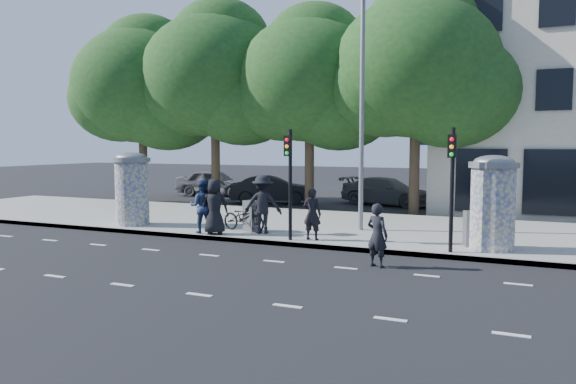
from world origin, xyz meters
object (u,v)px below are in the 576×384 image
at_px(cabinet_left, 251,216).
at_px(bicycle, 244,218).
at_px(ped_a, 215,207).
at_px(car_right, 387,191).
at_px(cabinet_right, 473,229).
at_px(car_left, 215,183).
at_px(car_mid, 272,190).
at_px(ad_column_right, 493,200).
at_px(traffic_pole_near, 290,173).
at_px(ped_d, 263,204).
at_px(ad_column_left, 132,187).
at_px(man_road, 377,235).
at_px(traffic_pole_far, 452,176).
at_px(ped_c, 202,206).
at_px(ped_b, 312,214).
at_px(street_lamp, 361,94).

bearing_deg(cabinet_left, bicycle, -124.43).
height_order(ped_a, car_right, ped_a).
height_order(bicycle, car_right, car_right).
height_order(cabinet_right, car_left, car_left).
xyz_separation_m(ped_a, car_mid, (-3.02, 10.66, -0.35)).
bearing_deg(ad_column_right, traffic_pole_near, -171.11).
relative_size(ped_a, ped_d, 0.94).
distance_m(ad_column_left, car_right, 13.43).
xyz_separation_m(ad_column_right, cabinet_left, (-7.73, 0.24, -0.87)).
relative_size(man_road, cabinet_left, 1.57).
bearing_deg(ad_column_left, ad_column_right, 0.92).
bearing_deg(bicycle, traffic_pole_near, -102.79).
distance_m(traffic_pole_far, ped_d, 6.33).
relative_size(ped_c, car_mid, 0.41).
xyz_separation_m(traffic_pole_near, ped_c, (-3.22, 0.13, -1.19)).
bearing_deg(ped_b, ped_d, -15.69).
height_order(cabinet_left, car_left, car_left).
bearing_deg(ped_c, ped_d, -179.71).
bearing_deg(ped_a, cabinet_left, -149.35).
distance_m(ped_b, car_right, 12.05).
xyz_separation_m(ped_d, car_right, (1.32, 11.50, -0.42)).
relative_size(ped_a, cabinet_left, 1.76).
bearing_deg(traffic_pole_near, ad_column_right, 8.89).
distance_m(ad_column_right, man_road, 3.86).
bearing_deg(street_lamp, bicycle, -152.71).
bearing_deg(car_mid, ped_a, 172.97).
xyz_separation_m(ad_column_right, ped_d, (-7.16, -0.01, -0.42)).
height_order(traffic_pole_far, bicycle, traffic_pole_far).
height_order(ad_column_left, traffic_pole_far, traffic_pole_far).
relative_size(traffic_pole_far, ped_d, 1.76).
relative_size(ped_a, bicycle, 1.03).
relative_size(traffic_pole_far, cabinet_right, 3.31).
bearing_deg(car_right, ped_a, -178.32).
xyz_separation_m(traffic_pole_near, man_road, (3.27, -1.92, -1.42)).
xyz_separation_m(ped_a, ped_b, (3.30, 0.31, -0.11)).
bearing_deg(traffic_pole_near, ped_c, 177.60).
distance_m(traffic_pole_far, bicycle, 7.20).
bearing_deg(car_right, traffic_pole_far, -144.82).
distance_m(traffic_pole_near, cabinet_left, 2.73).
distance_m(bicycle, car_mid, 10.34).
distance_m(man_road, cabinet_left, 6.03).
bearing_deg(cabinet_left, cabinet_right, 24.53).
height_order(street_lamp, car_mid, street_lamp).
bearing_deg(cabinet_left, ad_column_right, 22.11).
xyz_separation_m(street_lamp, ped_d, (-2.76, -1.94, -3.68)).
bearing_deg(ped_b, street_lamp, -108.50).
bearing_deg(ad_column_left, traffic_pole_near, -6.11).
height_order(man_road, car_left, man_road).
height_order(traffic_pole_near, ped_a, traffic_pole_near).
distance_m(street_lamp, bicycle, 5.77).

